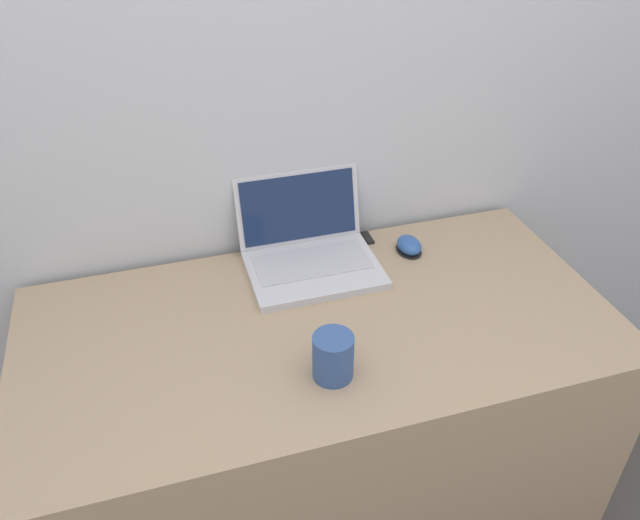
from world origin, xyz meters
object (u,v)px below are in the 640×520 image
laptop (309,249)px  drink_cup (333,356)px  usb_stick (368,238)px  computer_mouse (409,246)px

laptop → drink_cup: size_ratio=3.22×
laptop → usb_stick: laptop is taller
computer_mouse → drink_cup: bearing=-131.5°
computer_mouse → laptop: bearing=175.0°
laptop → usb_stick: (0.19, 0.06, -0.04)m
drink_cup → computer_mouse: size_ratio=1.15×
laptop → computer_mouse: (0.28, -0.02, -0.03)m
drink_cup → usb_stick: bearing=61.8°
laptop → computer_mouse: size_ratio=3.70×
drink_cup → usb_stick: size_ratio=1.75×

